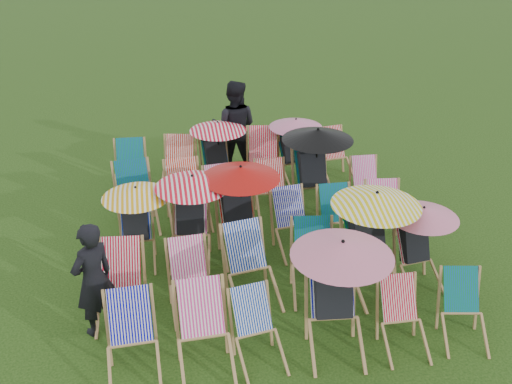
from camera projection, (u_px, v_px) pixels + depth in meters
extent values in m
plane|color=black|center=(264.00, 253.00, 8.84)|extent=(100.00, 100.00, 0.00)
cube|color=#0908A9|center=(130.00, 315.00, 6.55)|extent=(0.50, 0.37, 0.58)
cube|color=#EB2F8E|center=(201.00, 307.00, 6.62)|extent=(0.52, 0.39, 0.61)
cube|color=#072A9F|center=(251.00, 309.00, 6.75)|extent=(0.48, 0.39, 0.52)
cube|color=#070AA1|center=(332.00, 289.00, 6.90)|extent=(0.56, 0.44, 0.63)
cube|color=black|center=(333.00, 291.00, 6.86)|extent=(0.48, 0.49, 0.66)
sphere|color=tan|center=(333.00, 263.00, 6.79)|extent=(0.23, 0.23, 0.23)
cylinder|color=black|center=(340.00, 274.00, 6.69)|extent=(0.03, 0.03, 0.77)
cone|color=#D26B87|center=(342.00, 249.00, 6.53)|extent=(1.20, 1.20, 0.19)
cube|color=red|center=(399.00, 298.00, 6.96)|extent=(0.44, 0.33, 0.51)
cube|color=#0A732E|center=(461.00, 290.00, 7.09)|extent=(0.48, 0.39, 0.51)
cube|color=red|center=(121.00, 262.00, 7.45)|extent=(0.54, 0.42, 0.60)
cube|color=#E52D7F|center=(187.00, 260.00, 7.59)|extent=(0.49, 0.37, 0.56)
cube|color=navy|center=(245.00, 246.00, 7.77)|extent=(0.57, 0.46, 0.61)
cube|color=#096538|center=(312.00, 240.00, 7.92)|extent=(0.55, 0.44, 0.60)
cube|color=#0A6B23|center=(364.00, 237.00, 7.93)|extent=(0.58, 0.46, 0.63)
cube|color=black|center=(366.00, 239.00, 7.89)|extent=(0.50, 0.52, 0.66)
sphere|color=tan|center=(365.00, 214.00, 7.82)|extent=(0.23, 0.23, 0.23)
cylinder|color=black|center=(374.00, 222.00, 7.74)|extent=(0.03, 0.03, 0.77)
cone|color=#DAC50B|center=(377.00, 199.00, 7.57)|extent=(1.21, 1.21, 0.19)
cube|color=red|center=(412.00, 242.00, 8.07)|extent=(0.46, 0.37, 0.51)
cube|color=black|center=(414.00, 244.00, 8.03)|extent=(0.40, 0.41, 0.53)
sphere|color=tan|center=(413.00, 224.00, 7.98)|extent=(0.19, 0.19, 0.19)
cylinder|color=black|center=(421.00, 230.00, 7.91)|extent=(0.03, 0.03, 0.62)
cone|color=#D46C8A|center=(423.00, 212.00, 7.78)|extent=(0.98, 0.98, 0.15)
cube|color=#0822AF|center=(136.00, 221.00, 8.56)|extent=(0.45, 0.34, 0.52)
cube|color=black|center=(136.00, 223.00, 8.52)|extent=(0.38, 0.39, 0.55)
sphere|color=tan|center=(134.00, 203.00, 8.46)|extent=(0.19, 0.19, 0.19)
cylinder|color=black|center=(138.00, 210.00, 8.38)|extent=(0.03, 0.03, 0.64)
cone|color=#DC9B0B|center=(136.00, 192.00, 8.25)|extent=(1.00, 1.00, 0.15)
cube|color=#EA2E91|center=(191.00, 214.00, 8.64)|extent=(0.53, 0.42, 0.58)
cube|color=black|center=(190.00, 215.00, 8.59)|extent=(0.46, 0.47, 0.61)
sphere|color=tan|center=(190.00, 193.00, 8.53)|extent=(0.21, 0.21, 0.21)
cylinder|color=black|center=(193.00, 201.00, 8.43)|extent=(0.03, 0.03, 0.71)
cone|color=red|center=(192.00, 181.00, 8.28)|extent=(1.11, 1.11, 0.17)
cube|color=red|center=(236.00, 207.00, 8.75)|extent=(0.54, 0.41, 0.61)
cube|color=black|center=(237.00, 208.00, 8.70)|extent=(0.46, 0.47, 0.64)
sphere|color=tan|center=(235.00, 186.00, 8.64)|extent=(0.22, 0.22, 0.22)
cylinder|color=black|center=(241.00, 193.00, 8.55)|extent=(0.03, 0.03, 0.75)
cone|color=#A80E09|center=(241.00, 172.00, 8.39)|extent=(1.18, 1.18, 0.18)
cube|color=#07068E|center=(289.00, 206.00, 8.88)|extent=(0.51, 0.40, 0.56)
cube|color=#0A6B42|center=(335.00, 203.00, 8.99)|extent=(0.47, 0.35, 0.55)
cube|color=#FD3298|center=(383.00, 199.00, 9.06)|extent=(0.52, 0.41, 0.57)
cube|color=#0A6A31|center=(133.00, 180.00, 9.51)|extent=(0.57, 0.45, 0.63)
cube|color=red|center=(183.00, 178.00, 9.64)|extent=(0.54, 0.41, 0.61)
cube|color=#D52A75|center=(219.00, 182.00, 9.69)|extent=(0.48, 0.37, 0.54)
cube|color=red|center=(270.00, 176.00, 9.88)|extent=(0.48, 0.36, 0.55)
cube|color=#095E34|center=(311.00, 167.00, 9.96)|extent=(0.54, 0.41, 0.63)
cube|color=black|center=(312.00, 169.00, 9.91)|extent=(0.46, 0.47, 0.66)
sphere|color=tan|center=(311.00, 148.00, 9.85)|extent=(0.23, 0.23, 0.23)
cylinder|color=black|center=(317.00, 154.00, 9.75)|extent=(0.03, 0.03, 0.78)
cone|color=black|center=(318.00, 134.00, 9.59)|extent=(1.22, 1.22, 0.19)
cube|color=#FF33A6|center=(364.00, 171.00, 10.14)|extent=(0.44, 0.33, 0.51)
cube|color=#0B7438|center=(130.00, 156.00, 10.53)|extent=(0.51, 0.39, 0.59)
cube|color=red|center=(180.00, 153.00, 10.58)|extent=(0.58, 0.48, 0.61)
cube|color=#09663E|center=(215.00, 153.00, 10.75)|extent=(0.50, 0.39, 0.55)
cube|color=black|center=(215.00, 154.00, 10.71)|extent=(0.43, 0.44, 0.57)
sphere|color=tan|center=(213.00, 137.00, 10.66)|extent=(0.20, 0.20, 0.20)
cylinder|color=black|center=(218.00, 142.00, 10.58)|extent=(0.03, 0.03, 0.67)
cone|color=red|center=(218.00, 126.00, 10.44)|extent=(1.05, 1.05, 0.16)
cube|color=red|center=(263.00, 144.00, 10.86)|extent=(0.59, 0.48, 0.64)
cube|color=#09642D|center=(291.00, 148.00, 11.00)|extent=(0.50, 0.41, 0.53)
cube|color=black|center=(292.00, 149.00, 10.97)|extent=(0.44, 0.45, 0.55)
sphere|color=tan|center=(290.00, 133.00, 10.91)|extent=(0.19, 0.19, 0.19)
cylinder|color=black|center=(295.00, 138.00, 10.84)|extent=(0.03, 0.03, 0.64)
cone|color=#D26B91|center=(296.00, 123.00, 10.70)|extent=(1.01, 1.01, 0.16)
cube|color=red|center=(331.00, 143.00, 11.12)|extent=(0.52, 0.42, 0.57)
imported|color=black|center=(93.00, 279.00, 6.94)|extent=(0.67, 0.65, 1.55)
imported|color=black|center=(234.00, 127.00, 11.07)|extent=(1.08, 0.95, 1.85)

